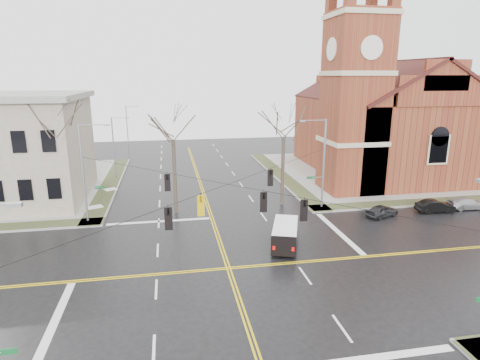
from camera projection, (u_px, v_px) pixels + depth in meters
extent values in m
plane|color=black|center=(228.00, 268.00, 28.47)|extent=(120.00, 120.00, 0.00)
cube|color=gray|center=(376.00, 172.00, 56.59)|extent=(30.00, 30.00, 0.15)
cube|color=#31391F|center=(282.00, 176.00, 54.17)|extent=(2.00, 30.00, 0.02)
cube|color=#31391F|center=(440.00, 200.00, 43.43)|extent=(30.00, 2.00, 0.02)
cube|color=#31391F|center=(110.00, 183.00, 50.27)|extent=(2.00, 30.00, 0.02)
cube|color=gold|center=(227.00, 268.00, 28.45)|extent=(0.12, 100.00, 0.01)
cube|color=gold|center=(230.00, 268.00, 28.49)|extent=(0.12, 100.00, 0.01)
cube|color=gold|center=(229.00, 269.00, 28.35)|extent=(100.00, 0.12, 0.01)
cube|color=gold|center=(228.00, 267.00, 28.58)|extent=(100.00, 0.12, 0.01)
cube|color=silver|center=(364.00, 359.00, 19.34)|extent=(9.50, 0.50, 0.01)
cube|color=silver|center=(159.00, 221.00, 37.59)|extent=(9.50, 0.50, 0.01)
cube|color=silver|center=(53.00, 326.00, 21.88)|extent=(0.50, 9.50, 0.01)
cube|color=silver|center=(338.00, 232.00, 35.05)|extent=(0.50, 9.50, 0.01)
cube|color=maroon|center=(354.00, 105.00, 45.07)|extent=(6.00, 6.00, 20.00)
cube|color=beige|center=(360.00, 15.00, 42.66)|extent=(6.30, 6.30, 0.50)
cylinder|color=silver|center=(372.00, 48.00, 40.65)|extent=(2.40, 0.15, 2.40)
cylinder|color=silver|center=(332.00, 49.00, 43.02)|extent=(0.15, 2.40, 2.40)
cube|color=maroon|center=(382.00, 136.00, 56.47)|extent=(18.00, 24.00, 10.00)
cube|color=maroon|center=(337.00, 167.00, 49.86)|extent=(2.00, 5.00, 4.40)
cylinder|color=gray|center=(324.00, 164.00, 40.23)|extent=(0.20, 0.20, 9.00)
cylinder|color=gray|center=(317.00, 177.00, 40.47)|extent=(1.20, 0.06, 0.06)
cube|color=#0E5226|center=(311.00, 178.00, 40.35)|extent=(0.90, 0.04, 0.25)
cylinder|color=gray|center=(314.00, 120.00, 38.91)|extent=(2.40, 0.08, 0.08)
cube|color=gray|center=(303.00, 121.00, 38.72)|extent=(0.50, 0.22, 0.15)
cylinder|color=gray|center=(83.00, 174.00, 36.24)|extent=(0.20, 0.20, 9.00)
cylinder|color=gray|center=(92.00, 188.00, 36.68)|extent=(1.20, 0.06, 0.06)
cube|color=#0E5226|center=(100.00, 187.00, 36.80)|extent=(0.90, 0.04, 0.25)
cylinder|color=gray|center=(93.00, 125.00, 35.33)|extent=(2.40, 0.08, 0.08)
cube|color=gray|center=(107.00, 125.00, 35.55)|extent=(0.50, 0.22, 0.15)
cube|color=#0E5226|center=(4.00, 352.00, 14.92)|extent=(0.90, 0.04, 0.25)
cube|color=gray|center=(14.00, 205.00, 13.66)|extent=(0.50, 0.22, 0.15)
cylinder|color=black|center=(228.00, 184.00, 26.90)|extent=(23.02, 23.02, 0.03)
cylinder|color=black|center=(228.00, 184.00, 26.90)|extent=(23.02, 23.02, 0.03)
imported|color=black|center=(168.00, 219.00, 22.59)|extent=(0.21, 0.26, 1.30)
imported|color=black|center=(270.00, 178.00, 31.59)|extent=(0.21, 0.26, 1.30)
imported|color=gold|center=(201.00, 206.00, 24.84)|extent=(0.21, 0.26, 1.30)
imported|color=black|center=(167.00, 183.00, 30.20)|extent=(0.21, 0.26, 1.30)
imported|color=black|center=(304.00, 210.00, 23.98)|extent=(0.21, 0.26, 1.30)
imported|color=black|center=(264.00, 202.00, 25.53)|extent=(0.21, 0.26, 1.30)
cylinder|color=gray|center=(114.00, 148.00, 52.20)|extent=(0.16, 0.16, 8.00)
cylinder|color=gray|center=(119.00, 118.00, 51.39)|extent=(2.00, 0.07, 0.07)
cube|color=gray|center=(127.00, 118.00, 51.57)|extent=(0.45, 0.20, 0.13)
cylinder|color=gray|center=(127.00, 129.00, 71.23)|extent=(0.16, 0.16, 8.00)
cylinder|color=gray|center=(132.00, 106.00, 70.42)|extent=(2.00, 0.07, 0.07)
cube|color=gray|center=(137.00, 107.00, 70.61)|extent=(0.45, 0.20, 0.13)
cube|color=white|center=(285.00, 234.00, 31.82)|extent=(3.33, 5.12, 1.53)
cube|color=white|center=(286.00, 227.00, 33.77)|extent=(2.01, 1.38, 1.08)
cube|color=black|center=(287.00, 221.00, 33.94)|extent=(1.61, 0.66, 0.72)
cube|color=black|center=(285.00, 227.00, 31.86)|extent=(2.84, 3.68, 0.50)
cube|color=#B70C0A|center=(274.00, 248.00, 29.65)|extent=(0.22, 0.13, 0.31)
cube|color=#B70C0A|center=(293.00, 249.00, 29.43)|extent=(0.22, 0.13, 0.31)
cube|color=black|center=(285.00, 243.00, 32.02)|extent=(3.39, 5.18, 0.09)
cylinder|color=black|center=(276.00, 235.00, 33.64)|extent=(0.44, 0.69, 0.65)
cylinder|color=black|center=(296.00, 236.00, 33.39)|extent=(0.44, 0.69, 0.65)
cylinder|color=black|center=(273.00, 250.00, 30.63)|extent=(0.44, 0.69, 0.65)
cylinder|color=black|center=(295.00, 252.00, 30.38)|extent=(0.44, 0.69, 0.65)
imported|color=black|center=(382.00, 211.00, 38.72)|extent=(3.75, 2.52, 1.19)
imported|color=black|center=(435.00, 206.00, 40.01)|extent=(3.87, 1.60, 1.25)
imported|color=#A6A6A8|center=(467.00, 203.00, 41.04)|extent=(4.15, 1.83, 1.18)
cylinder|color=#31271F|center=(64.00, 176.00, 37.77)|extent=(0.36, 0.36, 7.91)
cylinder|color=#31271F|center=(175.00, 176.00, 39.14)|extent=(0.36, 0.36, 7.20)
cylinder|color=#31271F|center=(283.00, 170.00, 41.79)|extent=(0.36, 0.36, 7.03)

